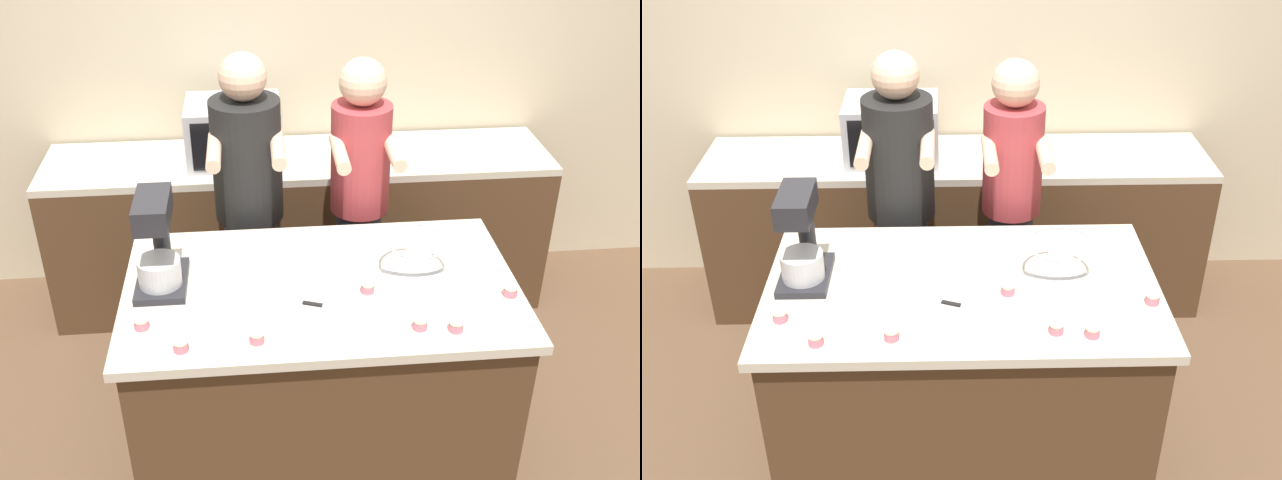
{
  "view_description": "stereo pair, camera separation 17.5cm",
  "coord_description": "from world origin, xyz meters",
  "views": [
    {
      "loc": [
        -0.24,
        -2.48,
        2.64
      ],
      "look_at": [
        0.0,
        0.05,
        1.13
      ],
      "focal_mm": 42.0,
      "sensor_mm": 36.0,
      "label": 1
    },
    {
      "loc": [
        -0.06,
        -2.49,
        2.64
      ],
      "look_at": [
        0.0,
        0.05,
        1.13
      ],
      "focal_mm": 42.0,
      "sensor_mm": 36.0,
      "label": 2
    }
  ],
  "objects": [
    {
      "name": "ground_plane",
      "position": [
        0.0,
        0.0,
        0.0
      ],
      "size": [
        16.0,
        16.0,
        0.0
      ],
      "primitive_type": "plane",
      "color": "brown"
    },
    {
      "name": "back_wall",
      "position": [
        0.0,
        1.66,
        1.35
      ],
      "size": [
        10.0,
        0.06,
        2.7
      ],
      "color": "beige",
      "rests_on": "ground_plane"
    },
    {
      "name": "island_counter",
      "position": [
        0.0,
        0.0,
        0.48
      ],
      "size": [
        1.58,
        0.94,
        0.95
      ],
      "color": "#4C331E",
      "rests_on": "ground_plane"
    },
    {
      "name": "back_counter",
      "position": [
        0.0,
        1.31,
        0.46
      ],
      "size": [
        2.8,
        0.6,
        0.92
      ],
      "color": "#4C331E",
      "rests_on": "ground_plane"
    },
    {
      "name": "person_left",
      "position": [
        -0.28,
        0.72,
        0.89
      ],
      "size": [
        0.34,
        0.5,
        1.68
      ],
      "color": "#33384C",
      "rests_on": "ground_plane"
    },
    {
      "name": "person_right",
      "position": [
        0.26,
        0.72,
        0.89
      ],
      "size": [
        0.31,
        0.48,
        1.64
      ],
      "color": "#33384C",
      "rests_on": "ground_plane"
    },
    {
      "name": "stand_mixer",
      "position": [
        -0.63,
        0.06,
        1.12
      ],
      "size": [
        0.2,
        0.3,
        0.4
      ],
      "color": "#232328",
      "rests_on": "island_counter"
    },
    {
      "name": "mixing_bowl",
      "position": [
        0.39,
        0.04,
        1.03
      ],
      "size": [
        0.28,
        0.28,
        0.17
      ],
      "color": "#BCBCC1",
      "rests_on": "island_counter"
    },
    {
      "name": "baking_tray",
      "position": [
        0.06,
        0.21,
        0.96
      ],
      "size": [
        0.39,
        0.22,
        0.04
      ],
      "color": "#BCBCC1",
      "rests_on": "island_counter"
    },
    {
      "name": "microwave_oven",
      "position": [
        -0.35,
        1.31,
        1.08
      ],
      "size": [
        0.5,
        0.4,
        0.33
      ],
      "color": "#B7B7BC",
      "rests_on": "back_counter"
    },
    {
      "name": "knife",
      "position": [
        0.01,
        -0.16,
        0.95
      ],
      "size": [
        0.21,
        0.09,
        0.01
      ],
      "color": "#BCBCC1",
      "rests_on": "island_counter"
    },
    {
      "name": "cupcake_0",
      "position": [
        0.34,
        -0.32,
        0.98
      ],
      "size": [
        0.06,
        0.06,
        0.06
      ],
      "color": "#D17084",
      "rests_on": "island_counter"
    },
    {
      "name": "cupcake_1",
      "position": [
        0.73,
        -0.15,
        0.98
      ],
      "size": [
        0.06,
        0.06,
        0.06
      ],
      "color": "#D17084",
      "rests_on": "island_counter"
    },
    {
      "name": "cupcake_2",
      "position": [
        0.18,
        -0.07,
        0.98
      ],
      "size": [
        0.06,
        0.06,
        0.06
      ],
      "color": "#D17084",
      "rests_on": "island_counter"
    },
    {
      "name": "cupcake_3",
      "position": [
        -0.69,
        -0.22,
        0.98
      ],
      "size": [
        0.06,
        0.06,
        0.06
      ],
      "color": "#D17084",
      "rests_on": "island_counter"
    },
    {
      "name": "cupcake_4",
      "position": [
        0.46,
        -0.35,
        0.98
      ],
      "size": [
        0.06,
        0.06,
        0.06
      ],
      "color": "#D17084",
      "rests_on": "island_counter"
    },
    {
      "name": "cupcake_5",
      "position": [
        -0.26,
        -0.34,
        0.98
      ],
      "size": [
        0.06,
        0.06,
        0.06
      ],
      "color": "#D17084",
      "rests_on": "island_counter"
    },
    {
      "name": "cupcake_6",
      "position": [
        -0.53,
        -0.37,
        0.98
      ],
      "size": [
        0.06,
        0.06,
        0.06
      ],
      "color": "#D17084",
      "rests_on": "island_counter"
    }
  ]
}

